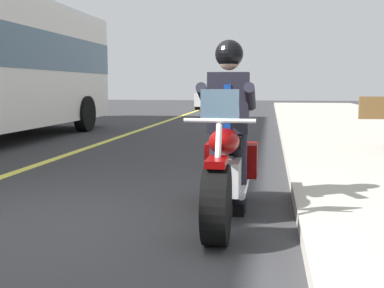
{
  "coord_description": "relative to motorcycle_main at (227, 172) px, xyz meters",
  "views": [
    {
      "loc": [
        4.04,
        1.73,
        1.29
      ],
      "look_at": [
        -0.45,
        1.02,
        0.75
      ],
      "focal_mm": 46.13,
      "sensor_mm": 36.0,
      "label": 1
    }
  ],
  "objects": [
    {
      "name": "ground_plane",
      "position": [
        0.7,
        -1.33,
        -0.45
      ],
      "size": [
        80.0,
        80.0,
        0.0
      ],
      "primitive_type": "plane",
      "color": "#333335"
    },
    {
      "name": "car_silver",
      "position": [
        -23.14,
        -2.62,
        0.24
      ],
      "size": [
        4.6,
        1.92,
        1.4
      ],
      "color": "silver",
      "rests_on": "ground_plane"
    },
    {
      "name": "motorcycle_main",
      "position": [
        0.0,
        0.0,
        0.0
      ],
      "size": [
        2.21,
        0.6,
        1.26
      ],
      "color": "black",
      "rests_on": "ground_plane"
    },
    {
      "name": "rider_main",
      "position": [
        -0.19,
        -0.0,
        0.58
      ],
      "size": [
        0.62,
        0.54,
        1.74
      ],
      "color": "black",
      "rests_on": "ground_plane"
    }
  ]
}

